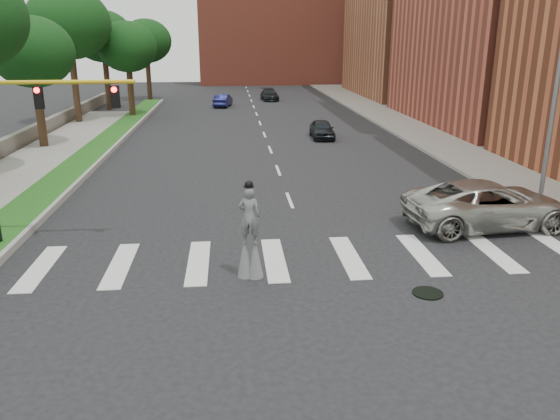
# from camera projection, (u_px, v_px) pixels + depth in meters

# --- Properties ---
(ground_plane) EXTENTS (160.00, 160.00, 0.00)m
(ground_plane) POSITION_uv_depth(u_px,v_px,m) (316.00, 270.00, 17.71)
(ground_plane) COLOR black
(ground_plane) RESTS_ON ground
(grass_median) EXTENTS (2.00, 60.00, 0.25)m
(grass_median) POSITION_uv_depth(u_px,v_px,m) (95.00, 151.00, 35.64)
(grass_median) COLOR #1A4D16
(grass_median) RESTS_ON ground
(median_curb) EXTENTS (0.20, 60.00, 0.28)m
(median_curb) POSITION_uv_depth(u_px,v_px,m) (111.00, 150.00, 35.73)
(median_curb) COLOR gray
(median_curb) RESTS_ON ground
(sidewalk_right) EXTENTS (5.00, 90.00, 0.18)m
(sidewalk_right) POSITION_uv_depth(u_px,v_px,m) (425.00, 133.00, 42.51)
(sidewalk_right) COLOR gray
(sidewalk_right) RESTS_ON ground
(stone_wall) EXTENTS (0.50, 56.00, 1.10)m
(stone_wall) POSITION_uv_depth(u_px,v_px,m) (18.00, 140.00, 36.93)
(stone_wall) COLOR #605B52
(stone_wall) RESTS_ON ground
(manhole) EXTENTS (0.90, 0.90, 0.04)m
(manhole) POSITION_uv_depth(u_px,v_px,m) (428.00, 293.00, 16.07)
(manhole) COLOR black
(manhole) RESTS_ON ground
(building_far) EXTENTS (16.00, 22.00, 20.00)m
(building_far) POSITION_uv_depth(u_px,v_px,m) (425.00, 14.00, 67.88)
(building_far) COLOR #A95C3E
(building_far) RESTS_ON ground
(building_backdrop) EXTENTS (26.00, 14.00, 18.00)m
(building_backdrop) POSITION_uv_depth(u_px,v_px,m) (280.00, 26.00, 89.56)
(building_backdrop) COLOR #AA4835
(building_backdrop) RESTS_ON ground
(streetlight) EXTENTS (2.05, 0.20, 9.00)m
(streetlight) POSITION_uv_depth(u_px,v_px,m) (553.00, 95.00, 22.89)
(streetlight) COLOR slate
(streetlight) RESTS_ON ground
(traffic_signal) EXTENTS (5.30, 0.23, 6.20)m
(traffic_signal) POSITION_uv_depth(u_px,v_px,m) (19.00, 132.00, 18.44)
(traffic_signal) COLOR black
(traffic_signal) RESTS_ON ground
(stilt_performer) EXTENTS (0.83, 0.59, 3.13)m
(stilt_performer) POSITION_uv_depth(u_px,v_px,m) (250.00, 239.00, 16.86)
(stilt_performer) COLOR #332114
(stilt_performer) RESTS_ON ground
(suv_crossing) EXTENTS (6.84, 3.58, 1.84)m
(suv_crossing) POSITION_uv_depth(u_px,v_px,m) (489.00, 204.00, 21.54)
(suv_crossing) COLOR #A8A69E
(suv_crossing) RESTS_ON ground
(car_near) EXTENTS (1.68, 3.99, 1.35)m
(car_near) POSITION_uv_depth(u_px,v_px,m) (322.00, 129.00, 40.73)
(car_near) COLOR black
(car_near) RESTS_ON ground
(car_mid) EXTENTS (2.17, 4.30, 1.35)m
(car_mid) POSITION_uv_depth(u_px,v_px,m) (223.00, 100.00, 59.29)
(car_mid) COLOR #15174A
(car_mid) RESTS_ON ground
(car_far) EXTENTS (2.11, 4.65, 1.32)m
(car_far) POSITION_uv_depth(u_px,v_px,m) (269.00, 95.00, 65.37)
(car_far) COLOR black
(car_far) RESTS_ON ground
(tree_3) EXTENTS (5.36, 5.36, 8.60)m
(tree_3) POSITION_uv_depth(u_px,v_px,m) (32.00, 53.00, 35.26)
(tree_3) COLOR #332114
(tree_3) RESTS_ON ground
(tree_4) EXTENTS (6.95, 6.95, 11.32)m
(tree_4) POSITION_uv_depth(u_px,v_px,m) (68.00, 23.00, 45.35)
(tree_4) COLOR #332114
(tree_4) RESTS_ON ground
(tree_5) EXTENTS (6.02, 6.02, 9.88)m
(tree_5) POSITION_uv_depth(u_px,v_px,m) (103.00, 37.00, 54.81)
(tree_5) COLOR #332114
(tree_5) RESTS_ON ground
(tree_6) EXTENTS (5.35, 5.35, 8.68)m
(tree_6) POSITION_uv_depth(u_px,v_px,m) (127.00, 47.00, 49.59)
(tree_6) COLOR #332114
(tree_6) RESTS_ON ground
(tree_7) EXTENTS (5.91, 5.91, 9.34)m
(tree_7) POSITION_uv_depth(u_px,v_px,m) (146.00, 41.00, 63.82)
(tree_7) COLOR #332114
(tree_7) RESTS_ON ground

